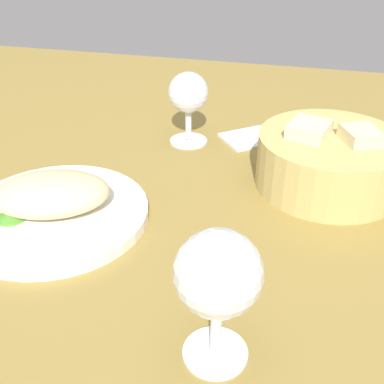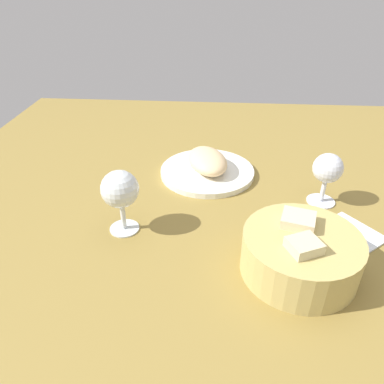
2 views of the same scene
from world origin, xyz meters
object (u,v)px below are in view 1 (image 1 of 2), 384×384
Objects in this scene: bread_basket at (329,160)px; plate at (55,214)px; wine_glass_far at (188,97)px; folded_napkin at (256,136)px; wine_glass_near at (218,278)px.

plate is at bearing -152.88° from bread_basket.
plate is 28.91cm from wine_glass_far.
folded_napkin is (-11.57, 13.11, -3.56)cm from bread_basket.
wine_glass_near is 1.19× the size of folded_napkin.
plate is 1.18× the size of bread_basket.
wine_glass_far reaches higher than plate.
bread_basket is at bearing -86.73° from folded_napkin.
bread_basket is (33.04, 16.92, 3.26)cm from plate.
plate is 37.26cm from bread_basket.
wine_glass_near is 46.59cm from folded_napkin.
wine_glass_near is at bearing -72.61° from wine_glass_far.
wine_glass_far is at bearing 158.11° from bread_basket.
wine_glass_near reaches higher than wine_glass_far.
wine_glass_near is (-9.24, -32.63, 4.96)cm from bread_basket.
wine_glass_near is 1.11× the size of wine_glass_far.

